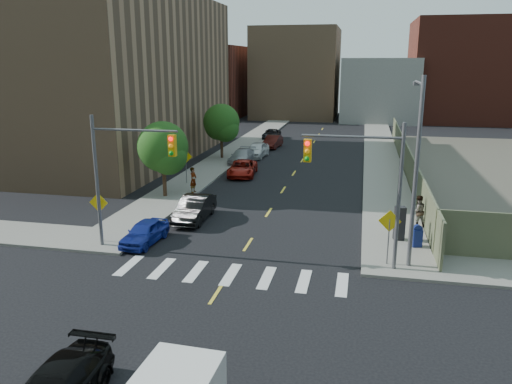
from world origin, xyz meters
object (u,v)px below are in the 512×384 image
at_px(parked_car_blue, 145,232).
at_px(parked_car_maroon, 273,142).
at_px(payphone, 399,223).
at_px(parked_car_black, 194,209).
at_px(parked_car_grey, 272,134).
at_px(parked_car_red, 242,168).
at_px(pedestrian_east, 418,211).
at_px(parked_car_silver, 242,157).
at_px(mailbox, 417,236).
at_px(pedestrian_west, 193,180).
at_px(parked_car_white, 257,150).

distance_m(parked_car_blue, parked_car_maroon, 31.70).
bearing_deg(payphone, parked_car_black, 163.11).
distance_m(parked_car_grey, payphone, 37.48).
xyz_separation_m(parked_car_red, pedestrian_east, (13.34, -11.47, 0.43)).
bearing_deg(parked_car_silver, mailbox, -52.21).
height_order(parked_car_blue, parked_car_silver, parked_car_silver).
relative_size(parked_car_grey, pedestrian_west, 2.35).
distance_m(parked_car_silver, pedestrian_east, 22.15).
relative_size(mailbox, payphone, 0.65).
xyz_separation_m(parked_car_blue, parked_car_red, (1.30, 17.07, 0.03)).
height_order(parked_car_grey, pedestrian_west, pedestrian_west).
bearing_deg(parked_car_grey, parked_car_black, -90.59).
height_order(pedestrian_west, pedestrian_east, pedestrian_east).
xyz_separation_m(parked_car_white, pedestrian_east, (13.91, -20.07, 0.33)).
relative_size(parked_car_red, parked_car_grey, 1.07).
distance_m(parked_car_white, mailbox, 27.12).
bearing_deg(mailbox, pedestrian_west, 134.54).
relative_size(parked_car_blue, parked_car_white, 0.82).
distance_m(parked_car_blue, pedestrian_east, 15.69).
distance_m(parked_car_black, pedestrian_west, 6.28).
height_order(parked_car_silver, pedestrian_west, pedestrian_west).
xyz_separation_m(parked_car_blue, mailbox, (14.30, 2.19, 0.10)).
distance_m(parked_car_black, mailbox, 13.20).
distance_m(parked_car_white, parked_car_grey, 12.43).
relative_size(parked_car_maroon, parked_car_grey, 0.95).
xyz_separation_m(parked_car_white, payphone, (12.71, -22.57, 0.31)).
relative_size(parked_car_white, parked_car_maroon, 1.07).
xyz_separation_m(parked_car_black, parked_car_silver, (-1.30, 17.76, -0.07)).
xyz_separation_m(parked_car_maroon, parked_car_grey, (-1.30, 6.40, -0.08)).
distance_m(parked_car_blue, pedestrian_west, 10.40).
bearing_deg(parked_car_grey, parked_car_red, -89.26).
distance_m(parked_car_black, parked_car_red, 12.61).
relative_size(parked_car_maroon, pedestrian_east, 2.23).
distance_m(parked_car_black, parked_car_silver, 17.81).
xyz_separation_m(parked_car_red, parked_car_white, (-0.56, 8.60, 0.11)).
bearing_deg(payphone, parked_car_white, 108.89).
height_order(parked_car_maroon, payphone, payphone).
relative_size(parked_car_black, parked_car_maroon, 1.08).
bearing_deg(pedestrian_east, parked_car_white, -76.44).
bearing_deg(parked_car_black, pedestrian_west, 108.91).
bearing_deg(parked_car_silver, parked_car_red, -73.57).
height_order(parked_car_blue, parked_car_red, parked_car_red).
xyz_separation_m(parked_car_black, payphone, (12.15, -1.36, 0.33)).
bearing_deg(parked_car_red, parked_car_silver, 98.61).
distance_m(parked_car_white, pedestrian_east, 24.42).
bearing_deg(parked_car_silver, pedestrian_east, -46.35).
height_order(parked_car_silver, parked_car_maroon, parked_car_maroon).
xyz_separation_m(parked_car_maroon, mailbox, (13.00, -29.48, 0.04)).
bearing_deg(parked_car_silver, parked_car_grey, 92.26).
distance_m(parked_car_red, parked_car_maroon, 14.60).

